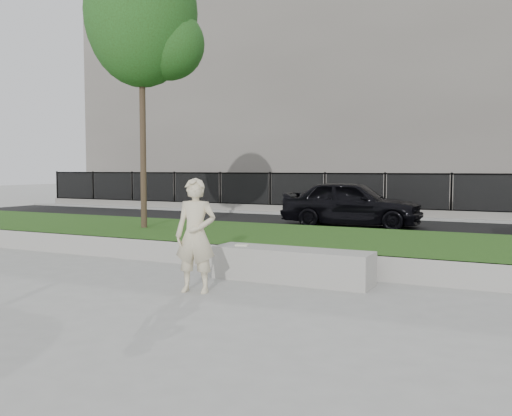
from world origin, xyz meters
The scene contains 12 objects.
ground centered at (0.00, 0.00, 0.00)m, with size 90.00×90.00×0.00m, color gray.
grass_bank centered at (0.00, 3.00, 0.20)m, with size 34.00×4.00×0.40m, color black.
grass_kerb centered at (0.00, 1.04, 0.20)m, with size 34.00×0.08×0.40m, color gray.
street centered at (0.00, 8.50, 0.02)m, with size 34.00×7.00×0.04m, color black.
far_pavement centered at (0.00, 13.00, 0.06)m, with size 34.00×3.00×0.12m, color gray.
iron_fence centered at (0.00, 12.00, 0.54)m, with size 32.00×0.30×1.50m.
building_facade centered at (0.00, 20.00, 5.00)m, with size 34.00×10.00×10.00m, color #6B645D.
stone_bench centered at (0.80, 0.40, 0.26)m, with size 2.51×0.63×0.51m, color gray.
man centered at (-0.13, -0.89, 0.81)m, with size 0.59×0.39×1.62m, color beige.
book centered at (-0.05, 0.36, 0.53)m, with size 0.20×0.15×0.02m, color #EAE7CA.
young_tree centered at (-3.82, 2.89, 5.11)m, with size 2.64×2.53×6.47m.
car_dark centered at (-0.71, 8.48, 0.73)m, with size 1.63×4.05×1.38m, color black.
Camera 1 is at (4.21, -7.67, 1.76)m, focal length 40.00 mm.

